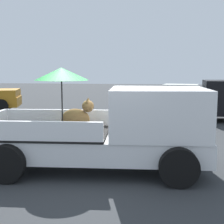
% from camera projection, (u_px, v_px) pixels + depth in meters
% --- Properties ---
extents(ground_plane, '(80.00, 80.00, 0.00)m').
position_uv_depth(ground_plane, '(97.00, 169.00, 7.43)').
color(ground_plane, '#2D3033').
extents(pickup_truck_main, '(5.17, 2.54, 2.35)m').
position_uv_depth(pickup_truck_main, '(116.00, 129.00, 7.26)').
color(pickup_truck_main, black).
rests_on(pickup_truck_main, ground).
extents(pickup_truck_far, '(4.86, 2.29, 1.80)m').
position_uv_depth(pickup_truck_far, '(203.00, 101.00, 14.39)').
color(pickup_truck_far, black).
rests_on(pickup_truck_far, ground).
extents(parked_sedan_near, '(4.55, 2.56, 1.33)m').
position_uv_depth(parked_sedan_near, '(180.00, 94.00, 20.08)').
color(parked_sedan_near, black).
rests_on(parked_sedan_near, ground).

